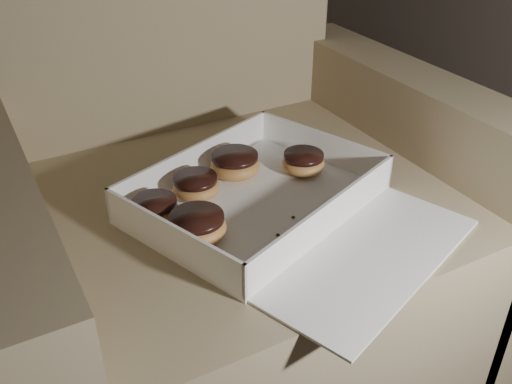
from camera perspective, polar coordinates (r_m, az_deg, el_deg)
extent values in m
cube|color=#837153|center=(1.23, -1.82, -8.34)|extent=(0.78, 0.78, 0.45)
cube|color=#837153|center=(1.10, -22.16, -11.52)|extent=(0.13, 0.78, 0.60)
cube|color=#837153|center=(1.39, 13.81, -0.29)|extent=(0.13, 0.78, 0.60)
cube|color=white|center=(1.03, 0.00, -1.13)|extent=(0.50, 0.44, 0.01)
cube|color=white|center=(1.10, -6.07, 3.20)|extent=(0.39, 0.16, 0.06)
cube|color=white|center=(0.94, 7.16, -2.61)|extent=(0.39, 0.16, 0.06)
cube|color=white|center=(0.89, -8.54, -4.70)|extent=(0.12, 0.29, 0.06)
cube|color=white|center=(1.16, 6.58, 4.57)|extent=(0.12, 0.29, 0.06)
cube|color=#D65657|center=(1.16, 6.71, 4.64)|extent=(0.11, 0.29, 0.05)
cube|color=white|center=(0.92, 11.61, -6.48)|extent=(0.44, 0.31, 0.01)
ellipsoid|color=#BB7741|center=(1.04, -6.04, 0.47)|extent=(0.08, 0.08, 0.04)
cylinder|color=black|center=(1.03, -6.09, 1.32)|extent=(0.08, 0.08, 0.01)
ellipsoid|color=#BB7741|center=(0.98, -10.07, -1.88)|extent=(0.08, 0.08, 0.04)
cylinder|color=black|center=(0.97, -10.16, -1.03)|extent=(0.08, 0.08, 0.01)
ellipsoid|color=#BB7741|center=(0.93, -5.89, -3.58)|extent=(0.09, 0.09, 0.05)
cylinder|color=black|center=(0.91, -5.95, -2.57)|extent=(0.09, 0.09, 0.01)
ellipsoid|color=#BB7741|center=(1.11, 4.75, 2.86)|extent=(0.08, 0.08, 0.04)
cylinder|color=black|center=(1.10, 4.79, 3.65)|extent=(0.08, 0.08, 0.01)
ellipsoid|color=#BB7741|center=(1.10, -2.12, 2.67)|extent=(0.10, 0.10, 0.05)
cylinder|color=black|center=(1.09, -2.14, 3.59)|extent=(0.09, 0.09, 0.01)
ellipsoid|color=black|center=(0.98, 3.75, -2.54)|extent=(0.01, 0.01, 0.00)
ellipsoid|color=black|center=(0.96, 6.48, -3.50)|extent=(0.01, 0.01, 0.00)
ellipsoid|color=black|center=(0.94, 2.21, -4.31)|extent=(0.01, 0.01, 0.00)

